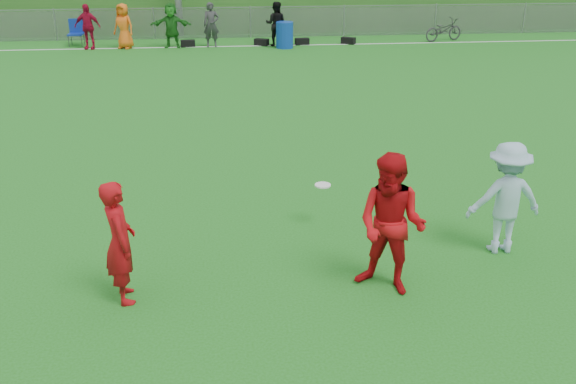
{
  "coord_description": "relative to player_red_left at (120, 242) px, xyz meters",
  "views": [
    {
      "loc": [
        -1.11,
        -7.67,
        4.66
      ],
      "look_at": [
        -0.31,
        0.5,
        1.15
      ],
      "focal_mm": 40.0,
      "sensor_mm": 36.0,
      "label": 1
    }
  ],
  "objects": [
    {
      "name": "ground",
      "position": [
        2.55,
        0.19,
        -0.84
      ],
      "size": [
        120.0,
        120.0,
        0.0
      ],
      "primitive_type": "plane",
      "color": "#1F6615",
      "rests_on": "ground"
    },
    {
      "name": "sideline_far",
      "position": [
        2.55,
        18.19,
        -0.83
      ],
      "size": [
        60.0,
        0.1,
        0.01
      ],
      "primitive_type": "cube",
      "color": "white",
      "rests_on": "ground"
    },
    {
      "name": "fence",
      "position": [
        2.55,
        20.19,
        -0.19
      ],
      "size": [
        58.0,
        0.06,
        1.3
      ],
      "color": "gray",
      "rests_on": "ground"
    },
    {
      "name": "spectator_row",
      "position": [
        -0.42,
        18.19,
        0.01
      ],
      "size": [
        8.24,
        0.84,
        1.69
      ],
      "color": "#A60B2C",
      "rests_on": "ground"
    },
    {
      "name": "gear_bags",
      "position": [
        3.46,
        18.29,
        -0.71
      ],
      "size": [
        7.01,
        0.54,
        0.26
      ],
      "color": "black",
      "rests_on": "ground"
    },
    {
      "name": "player_red_left",
      "position": [
        0.0,
        0.0,
        0.0
      ],
      "size": [
        0.55,
        0.7,
        1.68
      ],
      "primitive_type": "imported",
      "rotation": [
        0.0,
        0.0,
        1.85
      ],
      "color": "#A60B11",
      "rests_on": "ground"
    },
    {
      "name": "player_red_center",
      "position": [
        3.52,
        -0.12,
        0.13
      ],
      "size": [
        1.19,
        1.14,
        1.94
      ],
      "primitive_type": "imported",
      "rotation": [
        0.0,
        0.0,
        -0.6
      ],
      "color": "red",
      "rests_on": "ground"
    },
    {
      "name": "player_blue",
      "position": [
        5.48,
        0.82,
        0.02
      ],
      "size": [
        1.11,
        0.64,
        1.72
      ],
      "primitive_type": "imported",
      "rotation": [
        0.0,
        0.0,
        3.15
      ],
      "color": "#99C1D4",
      "rests_on": "ground"
    },
    {
      "name": "frisbee",
      "position": [
        2.92,
        1.93,
        -0.13
      ],
      "size": [
        0.26,
        0.26,
        0.02
      ],
      "color": "white",
      "rests_on": "ground"
    },
    {
      "name": "recycling_bin",
      "position": [
        3.77,
        17.68,
        -0.34
      ],
      "size": [
        0.68,
        0.68,
        0.99
      ],
      "primitive_type": "cylinder",
      "rotation": [
        0.0,
        0.0,
        0.03
      ],
      "color": "#0E3AA1",
      "rests_on": "ground"
    },
    {
      "name": "camp_chair",
      "position": [
        -4.4,
        18.94,
        -0.54
      ],
      "size": [
        0.57,
        0.58,
        1.02
      ],
      "rotation": [
        0.0,
        0.0,
        -0.01
      ],
      "color": "navy",
      "rests_on": "ground"
    },
    {
      "name": "bicycle",
      "position": [
        10.41,
        18.58,
        -0.39
      ],
      "size": [
        1.82,
        1.12,
        0.91
      ],
      "primitive_type": "imported",
      "rotation": [
        0.0,
        0.0,
        1.89
      ],
      "color": "#2B2A2D",
      "rests_on": "ground"
    }
  ]
}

